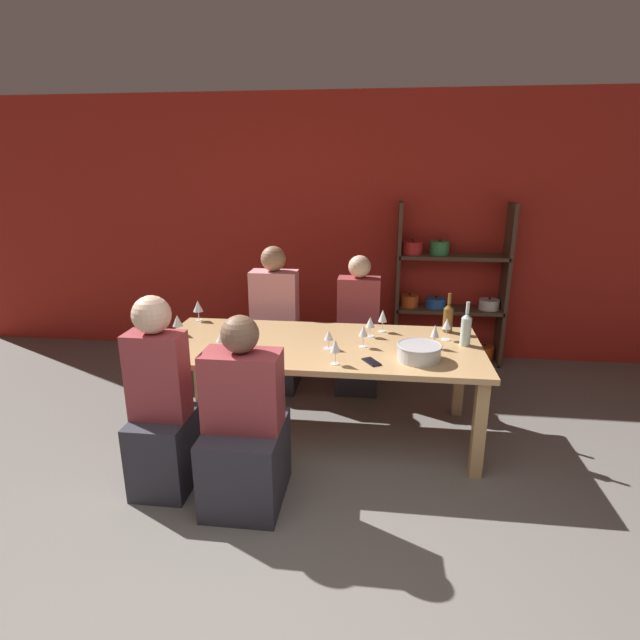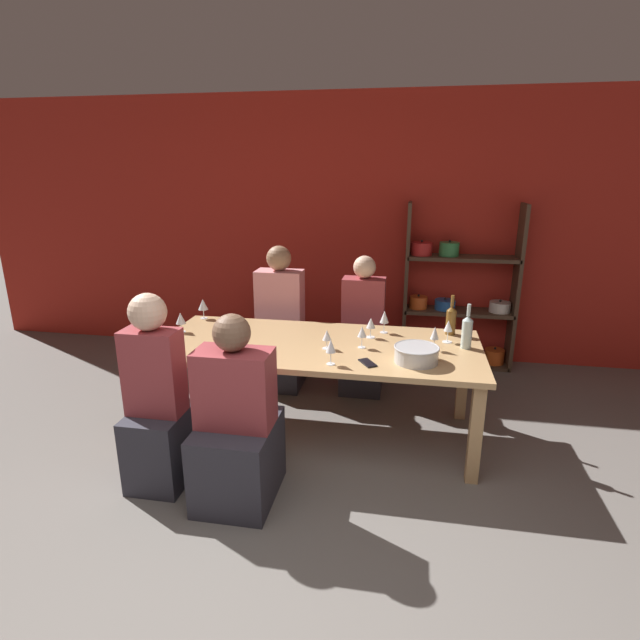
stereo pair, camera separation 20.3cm
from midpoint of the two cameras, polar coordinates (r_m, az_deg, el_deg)
name	(u,v)px [view 2 (the right image)]	position (r m, az deg, el deg)	size (l,w,h in m)	color
wall_back_red	(363,230)	(5.31, 6.07, 10.22)	(8.80, 0.06, 2.70)	red
shelf_unit	(456,303)	(5.26, 16.40, 1.84)	(1.10, 0.30, 1.65)	#4C3828
dining_table	(318,353)	(3.70, 1.30, -3.80)	(2.37, 1.04, 0.73)	tan
mixing_bowl	(416,354)	(3.39, 12.65, -3.79)	(0.30, 0.30, 0.11)	#B7BABC
wine_bottle_green	(467,331)	(3.72, 17.96, -1.24)	(0.07, 0.07, 0.33)	#B2C6C1
wine_bottle_dark	(451,320)	(3.99, 16.16, 0.04)	(0.08, 0.08, 0.31)	brown
wine_glass_red_a	(234,322)	(3.85, -8.32, -0.26)	(0.08, 0.08, 0.15)	white
wine_glass_empty_a	(203,305)	(4.33, -11.93, 1.72)	(0.08, 0.08, 0.17)	white
wine_glass_empty_b	(181,319)	(4.01, -14.26, 0.14)	(0.08, 0.08, 0.16)	white
wine_glass_white_a	(448,327)	(3.80, 15.94, -0.77)	(0.07, 0.07, 0.17)	white
wine_glass_empty_c	(435,334)	(3.61, 14.55, -1.53)	(0.06, 0.06, 0.17)	white
wine_glass_white_b	(384,317)	(3.92, 8.85, 0.28)	(0.07, 0.07, 0.18)	white
wine_glass_empty_d	(362,332)	(3.57, 6.45, -1.41)	(0.07, 0.07, 0.16)	white
wine_glass_white_c	(331,347)	(3.25, 3.03, -3.09)	(0.07, 0.07, 0.17)	white
wine_glass_empty_e	(371,324)	(3.79, 7.36, -0.42)	(0.07, 0.07, 0.16)	white
wine_glass_red_b	(221,335)	(3.57, -9.71, -1.75)	(0.08, 0.08, 0.15)	white
wine_glass_white_d	(327,336)	(3.53, 2.44, -1.85)	(0.07, 0.07, 0.14)	white
cell_phone	(368,363)	(3.32, 7.21, -4.90)	(0.14, 0.16, 0.01)	black
person_near_a	(158,413)	(3.33, -16.35, -10.17)	(0.35, 0.43, 1.26)	#2D2D38
person_far_a	(281,335)	(4.64, -3.27, -1.71)	(0.42, 0.52, 1.31)	#2D2D38
person_near_b	(237,434)	(3.11, -7.57, -12.84)	(0.45, 0.56, 1.18)	#2D2D38
person_far_b	(363,341)	(4.55, 6.17, -2.45)	(0.37, 0.47, 1.24)	#2D2D38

